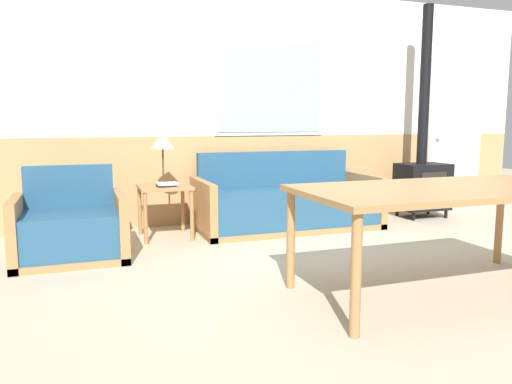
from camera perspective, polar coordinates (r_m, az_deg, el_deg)
name	(u,v)px	position (r m, az deg, el deg)	size (l,w,h in m)	color
ground_plane	(400,282)	(3.90, 16.13, -9.85)	(16.00, 16.00, 0.00)	#B2A58C
wall_back	(271,106)	(6.05, 1.76, 9.76)	(7.20, 0.09, 2.70)	tan
couch	(287,205)	(5.57, 3.55, -1.50)	(2.00, 0.90, 0.83)	#9E7042
armchair	(71,230)	(4.58, -20.43, -4.13)	(0.92, 0.74, 0.79)	#9E7042
side_table	(165,195)	(5.15, -10.39, -0.29)	(0.52, 0.52, 0.54)	#9E7042
table_lamp	(163,144)	(5.19, -10.63, 5.46)	(0.24, 0.24, 0.52)	#4C3823
book_stack	(167,184)	(5.05, -10.17, 0.85)	(0.21, 0.16, 0.04)	black
dining_table	(445,196)	(3.62, 20.83, -0.40)	(2.02, 1.00, 0.74)	#9E7042
wood_stove	(423,170)	(6.49, 18.53, 2.44)	(0.60, 0.42, 2.56)	black
entry_door	(454,135)	(7.42, 21.74, 6.11)	(0.87, 0.09, 2.00)	silver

